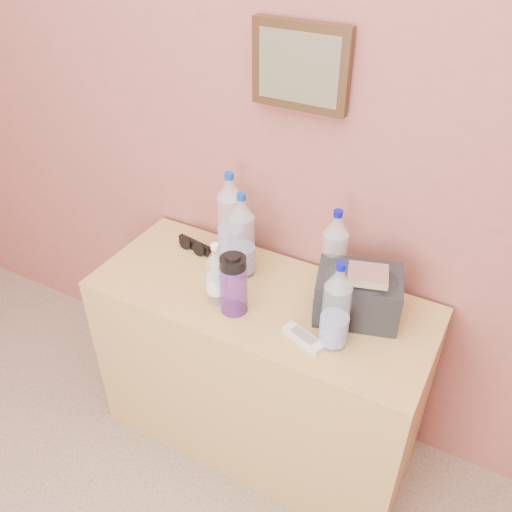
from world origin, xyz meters
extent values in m
plane|color=#A2544E|center=(0.00, 2.00, 1.35)|extent=(4.00, 0.00, 4.00)
cube|color=tan|center=(-0.06, 1.74, 0.36)|extent=(1.15, 0.48, 0.72)
cylinder|color=silver|center=(-0.18, 1.82, 0.85)|extent=(0.08, 0.08, 0.27)
cylinder|color=#0A39A2|center=(-0.18, 1.82, 1.02)|extent=(0.03, 0.03, 0.02)
cylinder|color=white|center=(-0.27, 1.89, 0.86)|extent=(0.09, 0.09, 0.29)
cylinder|color=#0C3AAE|center=(-0.27, 1.89, 1.04)|extent=(0.03, 0.03, 0.02)
cylinder|color=white|center=(0.12, 1.89, 0.85)|extent=(0.08, 0.08, 0.26)
cylinder|color=#0708AC|center=(0.12, 1.89, 1.01)|extent=(0.03, 0.03, 0.02)
cylinder|color=#CDE8FF|center=(0.23, 1.65, 0.85)|extent=(0.08, 0.08, 0.26)
cylinder|color=#060C9E|center=(0.23, 1.65, 1.00)|extent=(0.03, 0.03, 0.02)
cylinder|color=white|center=(-0.18, 1.65, 0.81)|extent=(0.06, 0.06, 0.19)
cylinder|color=white|center=(-0.18, 1.65, 0.93)|extent=(0.03, 0.03, 0.02)
cylinder|color=#692BA1|center=(-0.11, 1.64, 0.80)|extent=(0.09, 0.09, 0.17)
cylinder|color=black|center=(-0.11, 1.64, 0.91)|extent=(0.08, 0.08, 0.04)
cube|color=white|center=(0.15, 1.62, 0.73)|extent=(0.15, 0.09, 0.02)
cube|color=silver|center=(0.27, 1.78, 0.90)|extent=(0.14, 0.13, 0.02)
camera|label=1|loc=(0.58, 0.53, 1.87)|focal=38.00mm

